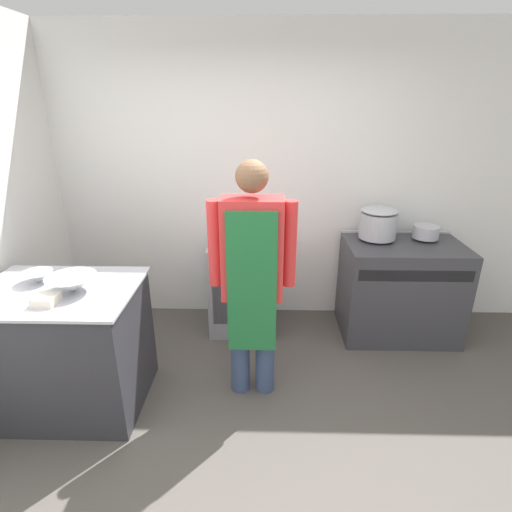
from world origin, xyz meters
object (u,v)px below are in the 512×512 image
stove (399,289)px  person_cook (252,272)px  mixing_bowl (72,284)px  sauce_pot (426,232)px  fridge_unit (242,285)px  plastic_tub (46,300)px  stock_pot (378,223)px

stove → person_cook: size_ratio=0.59×
mixing_bowl → sauce_pot: 2.91m
fridge_unit → mixing_bowl: mixing_bowl is taller
plastic_tub → stock_pot: 2.68m
fridge_unit → plastic_tub: 1.76m
stove → stock_pot: 0.65m
stock_pot → stove: bearing=-26.9°
stock_pot → sauce_pot: 0.44m
stove → stock_pot: (-0.23, 0.12, 0.60)m
fridge_unit → person_cook: person_cook is taller
fridge_unit → stove: bearing=-3.0°
fridge_unit → plastic_tub: size_ratio=6.44×
person_cook → mixing_bowl: (-1.15, -0.18, -0.02)m
stove → plastic_tub: (-2.57, -1.19, 0.49)m
fridge_unit → sauce_pot: bearing=1.4°
stove → fridge_unit: (-1.45, 0.08, -0.01)m
sauce_pot → fridge_unit: bearing=-178.6°
stove → person_cook: 1.66m
mixing_bowl → stove: bearing=22.6°
stove → mixing_bowl: (-2.48, -1.03, 0.52)m
stove → mixing_bowl: bearing=-157.4°
person_cook → plastic_tub: person_cook is taller
person_cook → plastic_tub: size_ratio=12.86×
fridge_unit → person_cook: 1.08m
plastic_tub → stove: bearing=24.9°
person_cook → plastic_tub: bearing=-164.5°
fridge_unit → stock_pot: bearing=2.0°
stove → plastic_tub: 2.87m
fridge_unit → stock_pot: stock_pot is taller
stove → mixing_bowl: mixing_bowl is taller
stove → person_cook: bearing=-147.3°
person_cook → stock_pot: person_cook is taller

